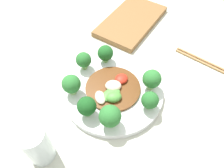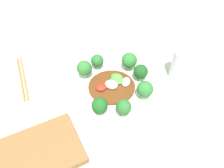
# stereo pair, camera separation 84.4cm
# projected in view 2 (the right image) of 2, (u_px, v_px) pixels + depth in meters

# --- Properties ---
(table) EXTENTS (1.04, 0.68, 0.73)m
(table) POSITION_uv_depth(u_px,v_px,m) (109.00, 146.00, 1.00)
(table) COLOR #B7BCAD
(table) RESTS_ON ground_plane
(plate) EXTENTS (0.29, 0.29, 0.02)m
(plate) POSITION_uv_depth(u_px,v_px,m) (112.00, 90.00, 0.74)
(plate) COLOR silver
(plate) RESTS_ON table
(broccoli_south) EXTENTS (0.05, 0.05, 0.06)m
(broccoli_south) POSITION_uv_depth(u_px,v_px,m) (97.00, 61.00, 0.78)
(broccoli_south) COLOR #70A356
(broccoli_south) RESTS_ON plate
(broccoli_northwest) EXTENTS (0.05, 0.05, 0.07)m
(broccoli_northwest) POSITION_uv_depth(u_px,v_px,m) (145.00, 89.00, 0.67)
(broccoli_northwest) COLOR #89B76B
(broccoli_northwest) RESTS_ON plate
(broccoli_northeast) EXTENTS (0.05, 0.05, 0.06)m
(broccoli_northeast) POSITION_uv_depth(u_px,v_px,m) (100.00, 106.00, 0.64)
(broccoli_northeast) COLOR #70A356
(broccoli_northeast) RESTS_ON plate
(broccoli_west) EXTENTS (0.05, 0.05, 0.06)m
(broccoli_west) POSITION_uv_depth(u_px,v_px,m) (141.00, 72.00, 0.73)
(broccoli_west) COLOR #70A356
(broccoli_west) RESTS_ON plate
(broccoli_southwest) EXTENTS (0.06, 0.06, 0.07)m
(broccoli_southwest) POSITION_uv_depth(u_px,v_px,m) (129.00, 61.00, 0.77)
(broccoli_southwest) COLOR #70A356
(broccoli_southwest) RESTS_ON plate
(broccoli_north) EXTENTS (0.05, 0.05, 0.06)m
(broccoli_north) POSITION_uv_depth(u_px,v_px,m) (124.00, 107.00, 0.63)
(broccoli_north) COLOR #7AAD5B
(broccoli_north) RESTS_ON plate
(broccoli_southeast) EXTENTS (0.05, 0.05, 0.07)m
(broccoli_southeast) POSITION_uv_depth(u_px,v_px,m) (84.00, 68.00, 0.74)
(broccoli_southeast) COLOR #89B76B
(broccoli_southeast) RESTS_ON plate
(stirfry_center) EXTENTS (0.16, 0.16, 0.03)m
(stirfry_center) POSITION_uv_depth(u_px,v_px,m) (113.00, 85.00, 0.73)
(stirfry_center) COLOR #5B3314
(stirfry_center) RESTS_ON plate
(drinking_glass) EXTENTS (0.06, 0.06, 0.11)m
(drinking_glass) POSITION_uv_depth(u_px,v_px,m) (179.00, 64.00, 0.76)
(drinking_glass) COLOR silver
(drinking_glass) RESTS_ON table
(chopsticks) EXTENTS (0.04, 0.24, 0.01)m
(chopsticks) POSITION_uv_depth(u_px,v_px,m) (22.00, 77.00, 0.79)
(chopsticks) COLOR #AD7F4C
(chopsticks) RESTS_ON table
(cutting_board) EXTENTS (0.31, 0.21, 0.02)m
(cutting_board) POSITION_uv_depth(u_px,v_px,m) (25.00, 158.00, 0.57)
(cutting_board) COLOR brown
(cutting_board) RESTS_ON table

